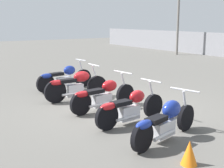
% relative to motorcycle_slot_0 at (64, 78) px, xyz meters
% --- Properties ---
extents(ground_plane, '(60.00, 60.00, 0.00)m').
position_rel_motorcycle_slot_0_xyz_m(ground_plane, '(2.70, 0.30, -0.42)').
color(ground_plane, '#5B5954').
extents(motorcycle_slot_0, '(0.63, 2.16, 1.00)m').
position_rel_motorcycle_slot_0_xyz_m(motorcycle_slot_0, '(0.00, 0.00, 0.00)').
color(motorcycle_slot_0, black).
rests_on(motorcycle_slot_0, ground_plane).
extents(motorcycle_slot_1, '(0.66, 2.07, 1.03)m').
position_rel_motorcycle_slot_0_xyz_m(motorcycle_slot_1, '(1.45, -0.27, 0.03)').
color(motorcycle_slot_1, black).
rests_on(motorcycle_slot_1, ground_plane).
extents(motorcycle_slot_2, '(0.72, 2.13, 0.97)m').
position_rel_motorcycle_slot_0_xyz_m(motorcycle_slot_2, '(2.83, -0.16, -0.01)').
color(motorcycle_slot_2, black).
rests_on(motorcycle_slot_2, ground_plane).
extents(motorcycle_slot_3, '(0.65, 2.05, 0.95)m').
position_rel_motorcycle_slot_0_xyz_m(motorcycle_slot_3, '(4.13, -0.21, -0.03)').
color(motorcycle_slot_3, black).
rests_on(motorcycle_slot_3, ground_plane).
extents(motorcycle_slot_4, '(0.86, 2.10, 0.94)m').
position_rel_motorcycle_slot_0_xyz_m(motorcycle_slot_4, '(5.36, -0.23, -0.01)').
color(motorcycle_slot_4, black).
rests_on(motorcycle_slot_4, ground_plane).
extents(traffic_cone_near, '(0.28, 0.28, 0.42)m').
position_rel_motorcycle_slot_0_xyz_m(traffic_cone_near, '(6.37, -0.62, -0.21)').
color(traffic_cone_near, orange).
rests_on(traffic_cone_near, ground_plane).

